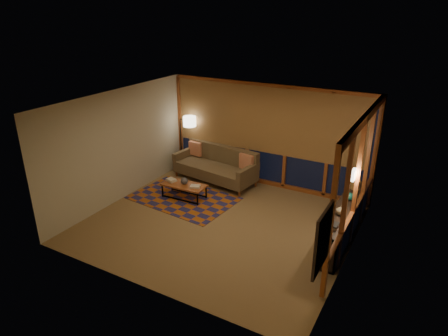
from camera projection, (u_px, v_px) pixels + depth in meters
The scene contains 21 objects.
floor at pixel (220, 223), 8.83m from camera, with size 5.50×5.00×0.01m, color #A07E4D.
ceiling at pixel (219, 103), 7.80m from camera, with size 5.50×5.00×0.01m, color beige.
walls at pixel (220, 167), 8.32m from camera, with size 5.51×5.01×2.70m.
window_wall_back at pixel (266, 136), 10.28m from camera, with size 5.30×0.16×2.60m, color #954A20, non-canonical shape.
window_wall_right at pixel (357, 182), 7.59m from camera, with size 0.16×3.70×2.60m, color #954A20, non-canonical shape.
wall_art at pixel (322, 240), 5.56m from camera, with size 0.06×0.74×0.94m, color red, non-canonical shape.
wall_sconce at pixel (354, 175), 7.42m from camera, with size 0.12×0.18×0.22m, color white, non-canonical shape.
sofa at pixel (215, 165), 10.75m from camera, with size 2.26×0.92×0.93m, color brown, non-canonical shape.
pillow_left at pixel (196, 150), 11.32m from camera, with size 0.39×0.13×0.39m, color #D03200, non-canonical shape.
pillow_right at pixel (247, 163), 10.37m from camera, with size 0.41×0.14×0.41m, color #D03200, non-canonical shape.
area_rug at pixel (184, 198), 9.96m from camera, with size 2.50×1.67×0.01m, color #AE5617.
coffee_table at pixel (184, 191), 9.92m from camera, with size 1.11×0.51×0.37m, color #954A20, non-canonical shape.
book_stack_a at pixel (171, 180), 10.00m from camera, with size 0.26×0.20×0.08m, color beige, non-canonical shape.
book_stack_b at pixel (195, 186), 9.69m from camera, with size 0.23×0.18×0.05m, color beige, non-canonical shape.
ceramic_pot at pixel (184, 181), 9.84m from camera, with size 0.17×0.17×0.17m, color black.
floor_lamp at pixel (181, 142), 11.50m from camera, with size 0.55×0.36×1.64m, color black, non-canonical shape.
bookshelf at pixel (344, 221), 8.22m from camera, with size 0.40×2.81×0.70m, color #2D221A, non-canonical shape.
basket at pixel (355, 185), 8.82m from camera, with size 0.24×0.24×0.18m, color brown.
teal_bowl at pixel (350, 196), 8.30m from camera, with size 0.17×0.17×0.17m, color #20806E.
vase at pixel (341, 210), 7.72m from camera, with size 0.20×0.20×0.21m, color tan.
shelf_book_stack at pixel (333, 225), 7.30m from camera, with size 0.18×0.26×0.07m, color beige, non-canonical shape.
Camera 1 is at (3.84, -6.68, 4.49)m, focal length 32.00 mm.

